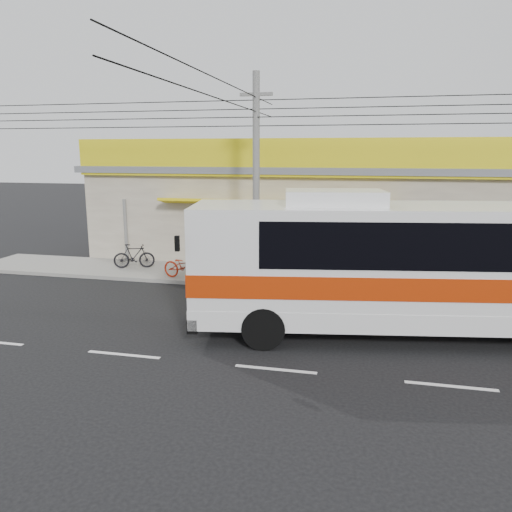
# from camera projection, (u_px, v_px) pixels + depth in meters

# --- Properties ---
(ground) EXTENTS (120.00, 120.00, 0.00)m
(ground) POSITION_uv_depth(u_px,v_px,m) (291.00, 333.00, 14.43)
(ground) COLOR black
(ground) RESTS_ON ground
(sidewalk) EXTENTS (30.00, 3.20, 0.15)m
(sidewalk) POSITION_uv_depth(u_px,v_px,m) (314.00, 280.00, 20.14)
(sidewalk) COLOR gray
(sidewalk) RESTS_ON ground
(lane_markings) EXTENTS (50.00, 0.12, 0.01)m
(lane_markings) POSITION_uv_depth(u_px,v_px,m) (276.00, 369.00, 12.04)
(lane_markings) COLOR silver
(lane_markings) RESTS_ON ground
(storefront_building) EXTENTS (22.60, 9.20, 5.70)m
(storefront_building) POSITION_uv_depth(u_px,v_px,m) (327.00, 210.00, 24.97)
(storefront_building) COLOR gray
(storefront_building) RESTS_ON ground
(coach_bus) EXTENTS (13.66, 5.00, 4.13)m
(coach_bus) POSITION_uv_depth(u_px,v_px,m) (441.00, 260.00, 13.81)
(coach_bus) COLOR silver
(coach_bus) RESTS_ON ground
(motorbike_red) EXTENTS (2.11, 1.17, 1.05)m
(motorbike_red) POSITION_uv_depth(u_px,v_px,m) (185.00, 266.00, 19.86)
(motorbike_red) COLOR maroon
(motorbike_red) RESTS_ON sidewalk
(motorbike_dark) EXTENTS (1.84, 1.06, 1.07)m
(motorbike_dark) POSITION_uv_depth(u_px,v_px,m) (134.00, 256.00, 21.77)
(motorbike_dark) COLOR black
(motorbike_dark) RESTS_ON sidewalk
(utility_pole) EXTENTS (34.00, 14.00, 7.95)m
(utility_pole) POSITION_uv_depth(u_px,v_px,m) (256.00, 112.00, 17.90)
(utility_pole) COLOR slate
(utility_pole) RESTS_ON ground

